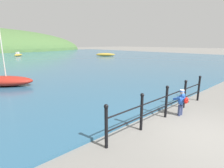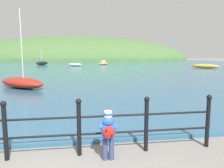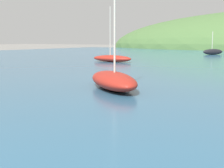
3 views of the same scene
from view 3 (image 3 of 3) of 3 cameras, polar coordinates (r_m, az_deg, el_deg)
The scene contains 3 objects.
boat_green_fishing at distance 11.12m, azimuth 0.21°, elevation 0.75°, with size 3.52×3.35×4.56m.
boat_mid_harbor at distance 24.76m, azimuth -0.00°, elevation 4.73°, with size 3.44×1.15×4.31m.
boat_far_right at distance 38.36m, azimuth 17.96°, elevation 5.64°, with size 2.18×2.22×2.68m.
Camera 3 is at (2.63, 1.22, 1.85)m, focal length 50.00 mm.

